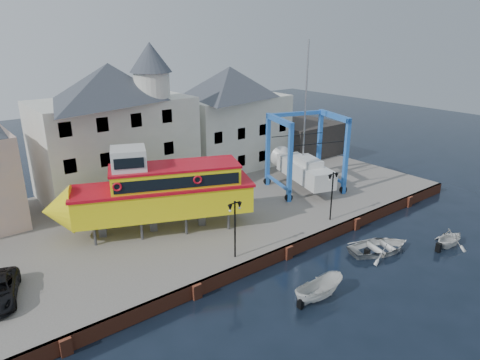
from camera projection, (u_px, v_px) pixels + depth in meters
ground at (288, 258)px, 31.60m from camera, size 140.00×140.00×0.00m
hardstanding at (205, 207)px, 39.59m from camera, size 44.00×22.00×1.00m
quay_wall at (287, 252)px, 31.51m from camera, size 44.00×0.47×1.00m
building_white_main at (116, 128)px, 39.97m from camera, size 14.00×8.30×14.00m
building_white_right at (230, 117)px, 48.76m from camera, size 12.00×8.00×11.20m
shed_dark at (303, 138)px, 54.30m from camera, size 8.00×7.00×4.00m
lamp_post_left at (235, 215)px, 28.77m from camera, size 1.12×0.32×4.20m
lamp_post_right at (333, 184)px, 34.61m from camera, size 1.12×0.32×4.20m
tour_boat at (152, 192)px, 32.70m from camera, size 15.89×9.50×6.83m
travel_lift at (301, 164)px, 42.60m from camera, size 7.85×9.67×14.18m
motorboat_a at (318, 299)px, 26.85m from camera, size 3.86×1.64×1.46m
motorboat_b at (379, 252)px, 32.55m from camera, size 5.86×4.94×1.03m
motorboat_c at (448, 246)px, 33.41m from camera, size 3.22×2.84×1.60m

